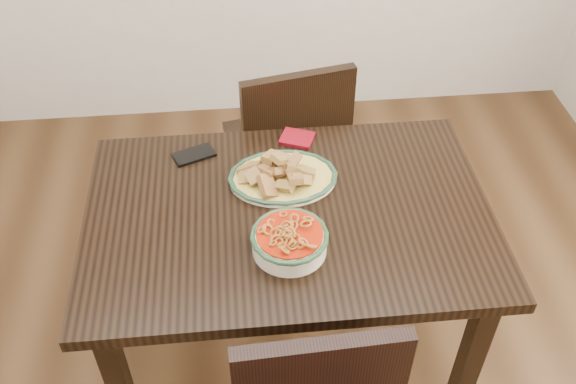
{
  "coord_description": "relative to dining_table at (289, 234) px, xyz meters",
  "views": [
    {
      "loc": [
        -0.09,
        -1.22,
        2.09
      ],
      "look_at": [
        0.05,
        0.16,
        0.81
      ],
      "focal_mm": 40.0,
      "sensor_mm": 36.0,
      "label": 1
    }
  ],
  "objects": [
    {
      "name": "fish_plate",
      "position": [
        -0.0,
        0.14,
        0.14
      ],
      "size": [
        0.34,
        0.26,
        0.11
      ],
      "color": "white",
      "rests_on": "dining_table"
    },
    {
      "name": "napkin",
      "position": [
        0.06,
        0.34,
        0.1
      ],
      "size": [
        0.13,
        0.12,
        0.01
      ],
      "primitive_type": "cube",
      "rotation": [
        0.0,
        0.0,
        -0.39
      ],
      "color": "maroon",
      "rests_on": "dining_table"
    },
    {
      "name": "smartphone",
      "position": [
        -0.28,
        0.29,
        0.1
      ],
      "size": [
        0.15,
        0.11,
        0.01
      ],
      "primitive_type": "cube",
      "rotation": [
        0.0,
        0.0,
        0.38
      ],
      "color": "black",
      "rests_on": "dining_table"
    },
    {
      "name": "noodle_bowl",
      "position": [
        -0.01,
        -0.15,
        0.14
      ],
      "size": [
        0.22,
        0.22,
        0.08
      ],
      "color": "white",
      "rests_on": "dining_table"
    },
    {
      "name": "chair_far",
      "position": [
        0.07,
        0.63,
        -0.15
      ],
      "size": [
        0.5,
        0.5,
        0.89
      ],
      "rotation": [
        0.0,
        0.0,
        3.35
      ],
      "color": "black",
      "rests_on": "ground"
    },
    {
      "name": "dining_table",
      "position": [
        0.0,
        0.0,
        0.0
      ],
      "size": [
        1.22,
        0.81,
        0.75
      ],
      "color": "black",
      "rests_on": "ground"
    }
  ]
}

